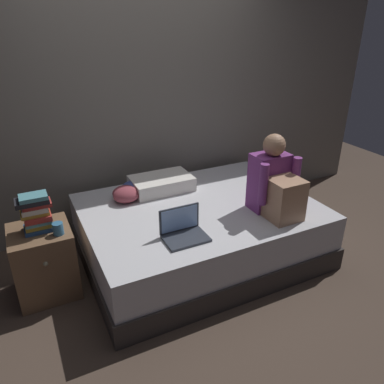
# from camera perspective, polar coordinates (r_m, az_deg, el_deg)

# --- Properties ---
(ground_plane) EXTENTS (8.00, 8.00, 0.00)m
(ground_plane) POSITION_cam_1_polar(r_m,az_deg,el_deg) (3.21, 0.31, -12.98)
(ground_plane) COLOR #47382D
(wall_back) EXTENTS (5.60, 0.10, 2.70)m
(wall_back) POSITION_cam_1_polar(r_m,az_deg,el_deg) (3.69, -8.33, 15.07)
(wall_back) COLOR slate
(wall_back) RESTS_ON ground_plane
(bed) EXTENTS (2.00, 1.50, 0.50)m
(bed) POSITION_cam_1_polar(r_m,az_deg,el_deg) (3.36, 1.08, -5.89)
(bed) COLOR #332D2B
(bed) RESTS_ON ground_plane
(nightstand) EXTENTS (0.44, 0.46, 0.56)m
(nightstand) POSITION_cam_1_polar(r_m,az_deg,el_deg) (3.13, -21.57, -9.82)
(nightstand) COLOR brown
(nightstand) RESTS_ON ground_plane
(person_sitting) EXTENTS (0.39, 0.44, 0.66)m
(person_sitting) POSITION_cam_1_polar(r_m,az_deg,el_deg) (3.11, 12.58, 1.17)
(person_sitting) COLOR #75337A
(person_sitting) RESTS_ON bed
(laptop) EXTENTS (0.32, 0.23, 0.22)m
(laptop) POSITION_cam_1_polar(r_m,az_deg,el_deg) (2.77, -1.35, -5.87)
(laptop) COLOR #333842
(laptop) RESTS_ON bed
(pillow) EXTENTS (0.56, 0.36, 0.13)m
(pillow) POSITION_cam_1_polar(r_m,az_deg,el_deg) (3.52, -4.68, 1.34)
(pillow) COLOR silver
(pillow) RESTS_ON bed
(book_stack) EXTENTS (0.24, 0.17, 0.29)m
(book_stack) POSITION_cam_1_polar(r_m,az_deg,el_deg) (2.92, -22.72, -2.97)
(book_stack) COLOR #284C84
(book_stack) RESTS_ON nightstand
(mug) EXTENTS (0.08, 0.08, 0.09)m
(mug) POSITION_cam_1_polar(r_m,az_deg,el_deg) (2.87, -19.75, -5.28)
(mug) COLOR teal
(mug) RESTS_ON nightstand
(clothes_pile) EXTENTS (0.33, 0.32, 0.13)m
(clothes_pile) POSITION_cam_1_polar(r_m,az_deg,el_deg) (3.39, -9.73, 0.02)
(clothes_pile) COLOR #8E3D47
(clothes_pile) RESTS_ON bed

